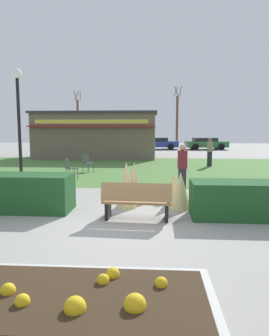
{
  "coord_description": "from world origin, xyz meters",
  "views": [
    {
      "loc": [
        0.85,
        -7.33,
        2.26
      ],
      "look_at": [
        0.16,
        3.01,
        0.96
      ],
      "focal_mm": 34.64,
      "sensor_mm": 36.0,
      "label": 1
    }
  ],
  "objects": [
    {
      "name": "cafe_chair_center",
      "position": [
        -2.67,
        8.9,
        0.53
      ],
      "size": [
        0.61,
        0.61,
        0.89
      ],
      "color": "#4C5156",
      "rests_on": "ground_plane"
    },
    {
      "name": "ornamental_grass_behind_left",
      "position": [
        1.36,
        1.93,
        0.49
      ],
      "size": [
        0.53,
        0.53,
        0.98
      ],
      "primitive_type": "cone",
      "color": "#D1BC7F",
      "rests_on": "ground_plane"
    },
    {
      "name": "parked_car_center_slot",
      "position": [
        1.04,
        26.39,
        0.64
      ],
      "size": [
        4.29,
        2.23,
        1.2
      ],
      "color": "navy",
      "rests_on": "ground_plane"
    },
    {
      "name": "parked_car_east_slot",
      "position": [
        5.95,
        26.39,
        0.64
      ],
      "size": [
        4.36,
        2.37,
        1.2
      ],
      "color": "#2D6638",
      "rests_on": "ground_plane"
    },
    {
      "name": "ornamental_grass_behind_far",
      "position": [
        0.22,
        2.04,
        0.63
      ],
      "size": [
        0.61,
        0.61,
        1.26
      ],
      "primitive_type": "cone",
      "color": "#D1BC7F",
      "rests_on": "ground_plane"
    },
    {
      "name": "cafe_chair_north",
      "position": [
        -2.96,
        6.65,
        0.53
      ],
      "size": [
        0.62,
        0.62,
        0.89
      ],
      "color": "#4C5156",
      "rests_on": "ground_plane"
    },
    {
      "name": "lamppost_mid",
      "position": [
        -4.33,
        4.7,
        2.77
      ],
      "size": [
        0.36,
        0.36,
        4.43
      ],
      "color": "black",
      "rests_on": "ground_plane"
    },
    {
      "name": "trash_bin",
      "position": [
        2.72,
        1.08,
        0.43
      ],
      "size": [
        0.52,
        0.52,
        0.85
      ],
      "primitive_type": "cylinder",
      "color": "#2D4233",
      "rests_on": "ground_plane"
    },
    {
      "name": "flower_bed",
      "position": [
        -0.05,
        -3.56,
        0.09
      ],
      "size": [
        3.38,
        1.88,
        0.33
      ],
      "color": "beige",
      "rests_on": "ground_plane"
    },
    {
      "name": "hedge_left",
      "position": [
        -2.73,
        1.09,
        0.5
      ],
      "size": [
        2.58,
        1.1,
        1.0
      ],
      "primitive_type": "cube",
      "color": "#1E4C23",
      "rests_on": "ground_plane"
    },
    {
      "name": "ornamental_grass_behind_right",
      "position": [
        1.53,
        1.59,
        0.52
      ],
      "size": [
        0.61,
        0.61,
        1.05
      ],
      "primitive_type": "cone",
      "color": "#D1BC7F",
      "rests_on": "ground_plane"
    },
    {
      "name": "person_standing",
      "position": [
        3.96,
        11.7,
        0.86
      ],
      "size": [
        0.34,
        0.34,
        1.69
      ],
      "rotation": [
        0.0,
        0.0,
        5.77
      ],
      "color": "#23232D",
      "rests_on": "ground_plane"
    },
    {
      "name": "food_kiosk",
      "position": [
        -3.64,
        17.21,
        1.71
      ],
      "size": [
        9.08,
        5.15,
        3.4
      ],
      "color": "#6B5B4C",
      "rests_on": "ground_plane"
    },
    {
      "name": "tree_right_bg",
      "position": [
        -8.94,
        32.89,
        2.99
      ],
      "size": [
        0.91,
        0.96,
        6.7
      ],
      "color": "brown",
      "rests_on": "ground_plane"
    },
    {
      "name": "parked_car_west_slot",
      "position": [
        -4.43,
        26.39,
        0.64
      ],
      "size": [
        4.25,
        2.15,
        1.2
      ],
      "color": "black",
      "rests_on": "ground_plane"
    },
    {
      "name": "ground_plane",
      "position": [
        0.0,
        0.0,
        0.0
      ],
      "size": [
        80.0,
        80.0,
        0.0
      ],
      "primitive_type": "plane",
      "color": "#999691"
    },
    {
      "name": "park_bench",
      "position": [
        0.39,
        0.37,
        0.48
      ],
      "size": [
        1.73,
        0.62,
        0.95
      ],
      "color": "#9E7547",
      "rests_on": "ground_plane"
    },
    {
      "name": "hedge_right",
      "position": [
        3.1,
        0.79,
        0.46
      ],
      "size": [
        2.71,
        1.1,
        0.92
      ],
      "primitive_type": "cube",
      "color": "#1E4C23",
      "rests_on": "ground_plane"
    },
    {
      "name": "tree_left_bg",
      "position": [
        3.25,
        31.01,
        3.11
      ],
      "size": [
        0.91,
        0.96,
        6.95
      ],
      "color": "brown",
      "rests_on": "ground_plane"
    },
    {
      "name": "ornamental_grass_behind_center",
      "position": [
        0.02,
        1.63,
        0.66
      ],
      "size": [
        0.6,
        0.6,
        1.31
      ],
      "primitive_type": "cone",
      "color": "#D1BC7F",
      "rests_on": "ground_plane"
    },
    {
      "name": "person_strolling",
      "position": [
        1.76,
        3.89,
        0.86
      ],
      "size": [
        0.34,
        0.34,
        1.69
      ],
      "rotation": [
        0.0,
        0.0,
        3.62
      ],
      "color": "#23232D",
      "rests_on": "ground_plane"
    },
    {
      "name": "lawn_patch",
      "position": [
        0.0,
        10.5,
        0.0
      ],
      "size": [
        36.0,
        12.0,
        0.01
      ],
      "primitive_type": "cube",
      "color": "#4C7A38",
      "rests_on": "ground_plane"
    }
  ]
}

